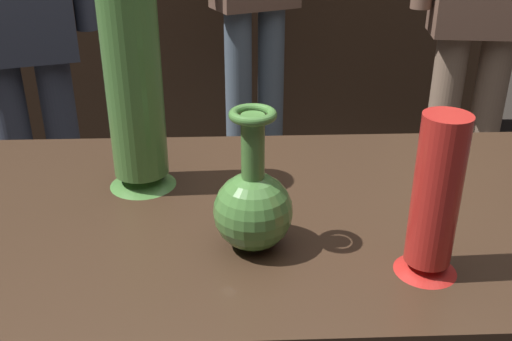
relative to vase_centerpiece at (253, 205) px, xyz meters
name	(u,v)px	position (x,y,z in m)	size (l,w,h in m)	color
back_display_shelf	(240,51)	(0.01, 2.31, -0.38)	(2.60, 0.40, 0.99)	#382619
vase_centerpiece	(253,205)	(0.00, 0.00, 0.00)	(0.12, 0.12, 0.22)	#477A38
vase_tall_behind	(435,203)	(0.24, -0.08, 0.04)	(0.09, 0.09, 0.24)	red
vase_left_accent	(135,93)	(-0.19, 0.21, 0.10)	(0.12, 0.12, 0.36)	#477A38
visitor_near_left	(17,10)	(-0.68, 1.09, 0.08)	(0.45, 0.27, 1.61)	#333847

